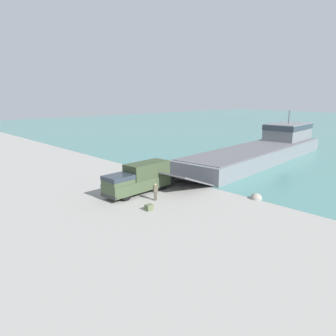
# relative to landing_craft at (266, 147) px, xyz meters

# --- Properties ---
(ground_plane) EXTENTS (240.00, 240.00, 0.00)m
(ground_plane) POSITION_rel_landing_craft_xyz_m (0.30, -27.28, -1.84)
(ground_plane) COLOR gray
(landing_craft) EXTENTS (11.94, 41.68, 7.62)m
(landing_craft) POSITION_rel_landing_craft_xyz_m (0.00, 0.00, 0.00)
(landing_craft) COLOR slate
(landing_craft) RESTS_ON ground_plane
(military_truck) EXTENTS (3.01, 8.23, 3.20)m
(military_truck) POSITION_rel_landing_craft_xyz_m (1.74, -28.23, -0.19)
(military_truck) COLOR #3D4C33
(military_truck) RESTS_ON ground_plane
(soldier_on_ramp) EXTENTS (0.31, 0.48, 1.76)m
(soldier_on_ramp) POSITION_rel_landing_craft_xyz_m (4.87, -28.53, -0.82)
(soldier_on_ramp) COLOR #4C4738
(soldier_on_ramp) RESTS_ON ground_plane
(moored_boat_a) EXTENTS (5.82, 5.65, 2.24)m
(moored_boat_a) POSITION_rel_landing_craft_xyz_m (-17.33, 39.58, -1.09)
(moored_boat_a) COLOR #2D7060
(moored_boat_a) RESTS_ON ground_plane
(mooring_bollard) EXTENTS (0.33, 0.33, 0.89)m
(mooring_bollard) POSITION_rel_landing_craft_xyz_m (-2.81, -22.06, -1.35)
(mooring_bollard) COLOR #333338
(mooring_bollard) RESTS_ON ground_plane
(cargo_crate) EXTENTS (0.57, 0.68, 0.56)m
(cargo_crate) POSITION_rel_landing_craft_xyz_m (6.67, -30.85, -1.56)
(cargo_crate) COLOR #566042
(cargo_crate) RESTS_ON ground_plane
(shoreline_rock_a) EXTENTS (1.38, 1.38, 1.38)m
(shoreline_rock_a) POSITION_rel_landing_craft_xyz_m (-9.59, -20.21, -1.84)
(shoreline_rock_a) COLOR gray
(shoreline_rock_a) RESTS_ON ground_plane
(shoreline_rock_b) EXTENTS (0.75, 0.75, 0.75)m
(shoreline_rock_b) POSITION_rel_landing_craft_xyz_m (-6.27, -21.57, -1.84)
(shoreline_rock_b) COLOR gray
(shoreline_rock_b) RESTS_ON ground_plane
(shoreline_rock_c) EXTENTS (1.20, 1.20, 1.20)m
(shoreline_rock_c) POSITION_rel_landing_craft_xyz_m (11.46, -20.62, -1.84)
(shoreline_rock_c) COLOR gray
(shoreline_rock_c) RESTS_ON ground_plane
(shoreline_rock_d) EXTENTS (1.02, 1.02, 1.02)m
(shoreline_rock_d) POSITION_rel_landing_craft_xyz_m (-9.37, -19.43, -1.84)
(shoreline_rock_d) COLOR gray
(shoreline_rock_d) RESTS_ON ground_plane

